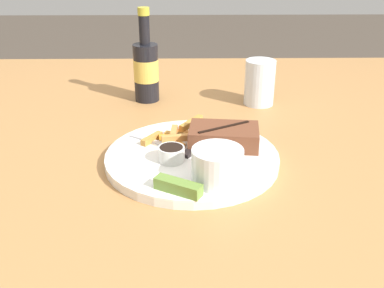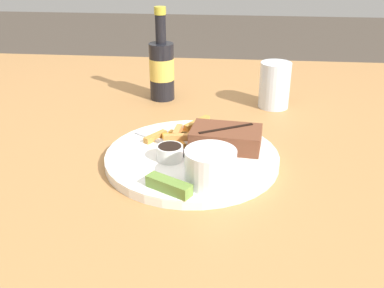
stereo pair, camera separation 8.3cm
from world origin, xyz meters
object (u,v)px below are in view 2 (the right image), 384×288
steak_portion (226,138)px  coleslaw_cup (210,165)px  pickle_spear (169,186)px  knife_utensil (207,144)px  dinner_plate (192,158)px  fork_utensil (158,140)px  drinking_glass (275,85)px  beer_bottle (162,68)px  dipping_sauce_cup (170,152)px

steak_portion → coleslaw_cup: coleslaw_cup is taller
pickle_spear → knife_utensil: bearing=74.0°
dinner_plate → knife_utensil: 0.05m
pickle_spear → dinner_plate: bearing=79.9°
dinner_plate → steak_portion: 0.08m
coleslaw_cup → fork_utensil: 0.19m
knife_utensil → drinking_glass: bearing=5.1°
steak_portion → fork_utensil: steak_portion is taller
knife_utensil → drinking_glass: 0.31m
coleslaw_cup → beer_bottle: 0.47m
dinner_plate → knife_utensil: bearing=55.6°
drinking_glass → dipping_sauce_cup: bearing=-121.7°
steak_portion → knife_utensil: steak_portion is taller
steak_portion → pickle_spear: size_ratio=1.75×
beer_bottle → fork_utensil: bearing=-82.7°
steak_portion → pickle_spear: 0.19m
dinner_plate → fork_utensil: (-0.07, 0.05, 0.01)m
dipping_sauce_cup → drinking_glass: (0.21, 0.34, 0.02)m
coleslaw_cup → fork_utensil: (-0.11, 0.15, -0.03)m
dinner_plate → fork_utensil: bearing=146.2°
fork_utensil → pickle_spear: bearing=-41.6°
steak_portion → knife_utensil: 0.04m
dinner_plate → dipping_sauce_cup: bearing=-144.2°
dinner_plate → drinking_glass: (0.17, 0.31, 0.05)m
fork_utensil → knife_utensil: knife_utensil is taller
dinner_plate → beer_bottle: bearing=107.7°
knife_utensil → steak_portion: bearing=-57.8°
steak_portion → fork_utensil: 0.14m
pickle_spear → drinking_glass: size_ratio=0.72×
coleslaw_cup → drinking_glass: bearing=72.3°
pickle_spear → fork_utensil: bearing=104.6°
coleslaw_cup → knife_utensil: coleslaw_cup is taller
pickle_spear → fork_utensil: pickle_spear is taller
steak_portion → beer_bottle: 0.36m
steak_portion → dipping_sauce_cup: 0.12m
coleslaw_cup → pickle_spear: coleslaw_cup is taller
pickle_spear → knife_utensil: (0.05, 0.17, -0.01)m
steak_portion → coleslaw_cup: size_ratio=1.65×
dinner_plate → dipping_sauce_cup: dipping_sauce_cup is taller
knife_utensil → pickle_spear: bearing=-162.8°
dinner_plate → drinking_glass: bearing=61.1°
fork_utensil → coleslaw_cup: bearing=-19.5°
fork_utensil → beer_bottle: beer_bottle is taller
fork_utensil → dinner_plate: bearing=0.0°
dinner_plate → steak_portion: steak_portion is taller
fork_utensil → steak_portion: bearing=28.8°
dinner_plate → pickle_spear: 0.14m
dipping_sauce_cup → dinner_plate: bearing=35.8°
dinner_plate → dipping_sauce_cup: (-0.04, -0.03, 0.02)m
coleslaw_cup → dipping_sauce_cup: coleslaw_cup is taller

